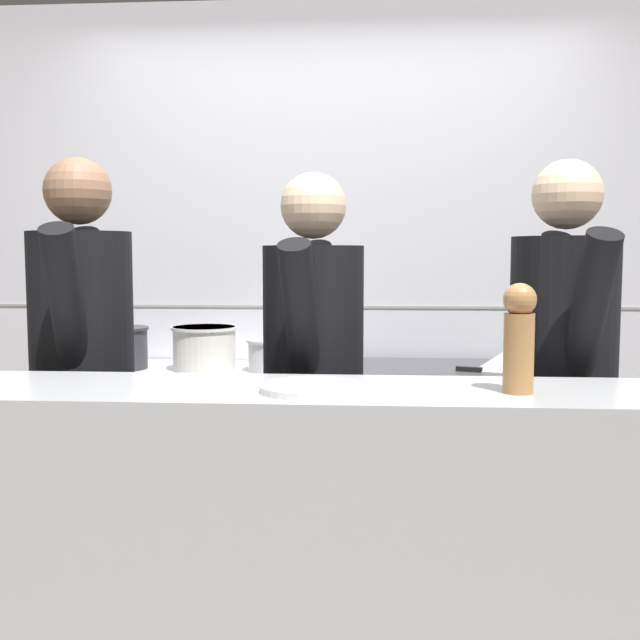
% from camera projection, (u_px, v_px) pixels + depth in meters
% --- Properties ---
extents(wall_back_tiled, '(8.00, 0.06, 2.60)m').
position_uv_depth(wall_back_tiled, '(332.00, 276.00, 3.64)').
color(wall_back_tiled, silver).
rests_on(wall_back_tiled, ground_plane).
extents(oven_range, '(1.14, 0.71, 0.89)m').
position_uv_depth(oven_range, '(196.00, 469.00, 3.36)').
color(oven_range, '#232326').
rests_on(oven_range, ground_plane).
extents(prep_counter, '(1.09, 0.65, 0.91)m').
position_uv_depth(prep_counter, '(457.00, 472.00, 3.27)').
color(prep_counter, '#38383D').
rests_on(prep_counter, ground_plane).
extents(pass_counter, '(2.96, 0.45, 1.05)m').
position_uv_depth(pass_counter, '(292.00, 578.00, 2.05)').
color(pass_counter, '#B7BABF').
rests_on(pass_counter, ground_plane).
extents(stock_pot, '(0.25, 0.25, 0.19)m').
position_uv_depth(stock_pot, '(121.00, 347.00, 3.39)').
color(stock_pot, '#2D2D33').
rests_on(stock_pot, oven_range).
extents(sauce_pot, '(0.30, 0.30, 0.20)m').
position_uv_depth(sauce_pot, '(204.00, 347.00, 3.35)').
color(sauce_pot, beige).
rests_on(sauce_pot, oven_range).
extents(braising_pot, '(0.24, 0.24, 0.14)m').
position_uv_depth(braising_pot, '(274.00, 354.00, 3.32)').
color(braising_pot, '#B7BABF').
rests_on(braising_pot, oven_range).
extents(mixing_bowl_steel, '(0.26, 0.26, 0.09)m').
position_uv_depth(mixing_bowl_steel, '(508.00, 359.00, 3.22)').
color(mixing_bowl_steel, '#B7BABF').
rests_on(mixing_bowl_steel, prep_counter).
extents(chefs_knife, '(0.38, 0.15, 0.02)m').
position_uv_depth(chefs_knife, '(494.00, 372.00, 3.12)').
color(chefs_knife, '#B7BABF').
rests_on(chefs_knife, prep_counter).
extents(plated_dish_appetiser, '(0.28, 0.28, 0.02)m').
position_uv_depth(plated_dish_appetiser, '(313.00, 388.00, 1.95)').
color(plated_dish_appetiser, white).
rests_on(plated_dish_appetiser, pass_counter).
extents(pepper_mill, '(0.09, 0.09, 0.28)m').
position_uv_depth(pepper_mill, '(519.00, 335.00, 1.92)').
color(pepper_mill, '#AD7A47').
rests_on(pepper_mill, pass_counter).
extents(chef_head_cook, '(0.41, 0.76, 1.74)m').
position_uv_depth(chef_head_cook, '(83.00, 380.00, 2.62)').
color(chef_head_cook, black).
rests_on(chef_head_cook, ground_plane).
extents(chef_sous, '(0.37, 0.74, 1.68)m').
position_uv_depth(chef_sous, '(313.00, 393.00, 2.56)').
color(chef_sous, black).
rests_on(chef_sous, ground_plane).
extents(chef_line, '(0.38, 0.75, 1.71)m').
position_uv_depth(chef_line, '(562.00, 391.00, 2.48)').
color(chef_line, black).
rests_on(chef_line, ground_plane).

